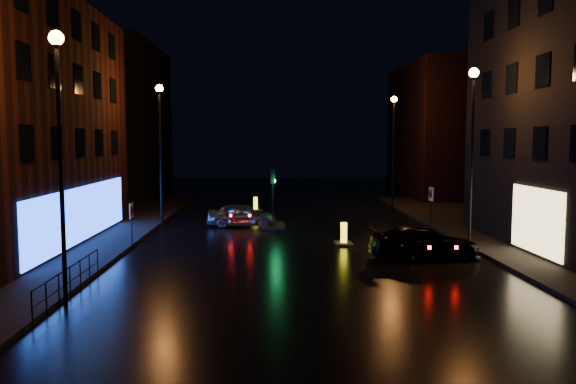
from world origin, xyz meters
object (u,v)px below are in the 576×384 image
(silver_hatchback, at_px, (242,215))
(dark_sedan, at_px, (424,243))
(traffic_signal, at_px, (273,218))
(bollard_near, at_px, (344,240))
(road_sign_right, at_px, (431,198))
(bollard_far, at_px, (255,208))
(road_sign_left, at_px, (131,215))

(silver_hatchback, height_order, dark_sedan, silver_hatchback)
(traffic_signal, distance_m, dark_sedan, 11.57)
(silver_hatchback, relative_size, dark_sedan, 0.86)
(bollard_near, bearing_deg, road_sign_right, 38.54)
(bollard_far, bearing_deg, road_sign_left, -129.83)
(traffic_signal, xyz_separation_m, silver_hatchback, (-1.83, -0.07, 0.20))
(bollard_near, distance_m, road_sign_right, 7.51)
(bollard_far, distance_m, road_sign_left, 15.66)
(traffic_signal, height_order, dark_sedan, traffic_signal)
(bollard_near, bearing_deg, traffic_signal, 118.24)
(traffic_signal, height_order, silver_hatchback, traffic_signal)
(road_sign_right, bearing_deg, road_sign_left, 14.58)
(silver_hatchback, relative_size, bollard_far, 3.09)
(dark_sedan, distance_m, road_sign_left, 13.45)
(road_sign_left, bearing_deg, silver_hatchback, 57.13)
(bollard_far, bearing_deg, traffic_signal, -100.21)
(silver_hatchback, xyz_separation_m, road_sign_left, (-4.87, -6.92, 0.94))
(silver_hatchback, relative_size, road_sign_left, 1.87)
(bollard_far, height_order, road_sign_right, road_sign_right)
(dark_sedan, xyz_separation_m, road_sign_right, (2.63, 8.09, 1.15))
(bollard_near, distance_m, road_sign_left, 10.25)
(road_sign_left, distance_m, road_sign_right, 16.72)
(traffic_signal, distance_m, bollard_near, 7.05)
(silver_hatchback, distance_m, bollard_near, 8.05)
(bollard_far, bearing_deg, silver_hatchback, -113.84)
(dark_sedan, bearing_deg, road_sign_right, -22.05)
(dark_sedan, height_order, road_sign_left, road_sign_left)
(dark_sedan, height_order, road_sign_right, road_sign_right)
(silver_hatchback, height_order, bollard_far, silver_hatchback)
(traffic_signal, bearing_deg, silver_hatchback, -177.89)
(road_sign_left, relative_size, road_sign_right, 0.89)
(silver_hatchback, xyz_separation_m, bollard_near, (5.25, -6.09, -0.46))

